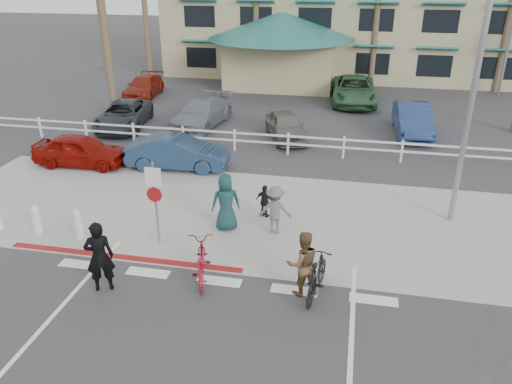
% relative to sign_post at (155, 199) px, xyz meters
% --- Properties ---
extents(ground, '(140.00, 140.00, 0.00)m').
position_rel_sign_post_xyz_m(ground, '(2.30, -2.20, -1.45)').
color(ground, '#333335').
extents(bike_path, '(12.00, 16.00, 0.01)m').
position_rel_sign_post_xyz_m(bike_path, '(2.30, -4.20, -1.45)').
color(bike_path, '#333335').
rests_on(bike_path, ground).
extents(sidewalk_plaza, '(22.00, 7.00, 0.01)m').
position_rel_sign_post_xyz_m(sidewalk_plaza, '(2.30, 2.30, -1.44)').
color(sidewalk_plaza, gray).
rests_on(sidewalk_plaza, ground).
extents(cross_street, '(40.00, 5.00, 0.01)m').
position_rel_sign_post_xyz_m(cross_street, '(2.30, 6.30, -1.45)').
color(cross_street, '#333335').
rests_on(cross_street, ground).
extents(parking_lot, '(50.00, 16.00, 0.01)m').
position_rel_sign_post_xyz_m(parking_lot, '(2.30, 15.80, -1.45)').
color(parking_lot, '#333335').
rests_on(parking_lot, ground).
extents(curb_red, '(7.00, 0.25, 0.02)m').
position_rel_sign_post_xyz_m(curb_red, '(-0.70, -1.00, -1.44)').
color(curb_red, maroon).
rests_on(curb_red, ground).
extents(rail_fence, '(29.40, 0.16, 1.00)m').
position_rel_sign_post_xyz_m(rail_fence, '(2.80, 8.30, -0.95)').
color(rail_fence, silver).
rests_on(rail_fence, ground).
extents(sign_post, '(0.50, 0.10, 2.90)m').
position_rel_sign_post_xyz_m(sign_post, '(0.00, 0.00, 0.00)').
color(sign_post, gray).
rests_on(sign_post, ground).
extents(bollard_0, '(0.26, 0.26, 0.95)m').
position_rel_sign_post_xyz_m(bollard_0, '(-2.50, -0.20, -0.97)').
color(bollard_0, silver).
rests_on(bollard_0, ground).
extents(bollard_1, '(0.26, 0.26, 0.95)m').
position_rel_sign_post_xyz_m(bollard_1, '(-3.90, -0.20, -0.97)').
color(bollard_1, silver).
rests_on(bollard_1, ground).
extents(streetlight_0, '(0.60, 2.00, 9.00)m').
position_rel_sign_post_xyz_m(streetlight_0, '(8.80, 3.30, 3.05)').
color(streetlight_0, gray).
rests_on(streetlight_0, ground).
extents(bike_red, '(1.21, 2.09, 1.04)m').
position_rel_sign_post_xyz_m(bike_red, '(1.80, -1.53, -0.93)').
color(bike_red, maroon).
rests_on(bike_red, ground).
extents(rider_red, '(0.84, 0.72, 1.94)m').
position_rel_sign_post_xyz_m(rider_red, '(-0.52, -2.50, -0.48)').
color(rider_red, black).
rests_on(rider_red, ground).
extents(bike_black, '(0.82, 1.90, 1.10)m').
position_rel_sign_post_xyz_m(bike_black, '(4.86, -1.65, -0.90)').
color(bike_black, black).
rests_on(bike_black, ground).
extents(rider_black, '(1.04, 0.94, 1.75)m').
position_rel_sign_post_xyz_m(rider_black, '(4.49, -1.64, -0.58)').
color(rider_black, brown).
rests_on(rider_black, ground).
extents(pedestrian_a, '(1.05, 0.66, 1.56)m').
position_rel_sign_post_xyz_m(pedestrian_a, '(3.30, 1.31, -0.67)').
color(pedestrian_a, '#5B5B5E').
rests_on(pedestrian_a, ground).
extents(pedestrian_child, '(0.72, 0.51, 1.13)m').
position_rel_sign_post_xyz_m(pedestrian_child, '(2.80, 2.29, -0.88)').
color(pedestrian_child, black).
rests_on(pedestrian_child, ground).
extents(pedestrian_b, '(1.05, 0.88, 1.84)m').
position_rel_sign_post_xyz_m(pedestrian_b, '(1.76, 1.26, -0.53)').
color(pedestrian_b, '#153738').
rests_on(pedestrian_b, ground).
extents(car_white_sedan, '(4.19, 1.71, 1.35)m').
position_rel_sign_post_xyz_m(car_white_sedan, '(-1.47, 5.84, -0.77)').
color(car_white_sedan, '#1B304C').
rests_on(car_white_sedan, ground).
extents(car_red_compact, '(3.90, 1.70, 1.31)m').
position_rel_sign_post_xyz_m(car_red_compact, '(-5.50, 5.34, -0.79)').
color(car_red_compact, '#7E0A04').
rests_on(car_red_compact, ground).
extents(lot_car_0, '(2.85, 4.92, 1.29)m').
position_rel_sign_post_xyz_m(lot_car_0, '(-6.08, 10.65, -0.81)').
color(lot_car_0, '#272C31').
rests_on(lot_car_0, ground).
extents(lot_car_1, '(2.50, 4.96, 1.38)m').
position_rel_sign_post_xyz_m(lot_car_1, '(-2.27, 11.70, -0.76)').
color(lot_car_1, slate).
rests_on(lot_car_1, ground).
extents(lot_car_2, '(2.77, 4.01, 1.27)m').
position_rel_sign_post_xyz_m(lot_car_2, '(2.27, 10.47, -0.82)').
color(lot_car_2, slate).
rests_on(lot_car_2, ground).
extents(lot_car_3, '(1.78, 4.56, 1.48)m').
position_rel_sign_post_xyz_m(lot_car_3, '(8.22, 12.41, -0.71)').
color(lot_car_3, navy).
rests_on(lot_car_3, ground).
extents(lot_car_4, '(2.15, 4.43, 1.24)m').
position_rel_sign_post_xyz_m(lot_car_4, '(-7.69, 16.95, -0.83)').
color(lot_car_4, maroon).
rests_on(lot_car_4, ground).
extents(lot_car_5, '(2.92, 5.68, 1.53)m').
position_rel_sign_post_xyz_m(lot_car_5, '(5.27, 18.01, -0.68)').
color(lot_car_5, '#335F3B').
rests_on(lot_car_5, ground).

